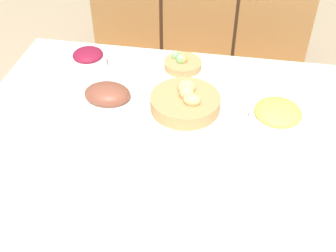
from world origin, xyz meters
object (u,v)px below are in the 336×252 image
(beet_salad_bowl, at_px, (88,59))
(drinking_cup, at_px, (185,154))
(chair_far_center, at_px, (195,56))
(pineapple_bowl, at_px, (277,116))
(egg_basket, at_px, (182,63))
(bread_basket, at_px, (185,101))
(ham_platter, at_px, (107,95))
(fork, at_px, (77,177))
(knife, at_px, (157,187))
(butter_dish, at_px, (66,133))
(spoon, at_px, (166,189))
(chair_far_left, at_px, (122,49))
(dinner_plate, at_px, (117,182))
(chair_far_right, at_px, (270,62))

(beet_salad_bowl, xyz_separation_m, drinking_cup, (0.53, -0.54, -0.01))
(chair_far_center, height_order, pineapple_bowl, chair_far_center)
(egg_basket, bearing_deg, beet_salad_bowl, -170.56)
(bread_basket, xyz_separation_m, ham_platter, (-0.33, -0.01, -0.01))
(fork, relative_size, knife, 1.00)
(pineapple_bowl, height_order, knife, pineapple_bowl)
(knife, relative_size, butter_dish, 1.52)
(knife, relative_size, spoon, 1.00)
(chair_far_left, relative_size, ham_platter, 3.27)
(ham_platter, relative_size, spoon, 1.57)
(bread_basket, bearing_deg, fork, -125.11)
(drinking_cup, bearing_deg, dinner_plate, -146.89)
(chair_far_center, bearing_deg, egg_basket, -91.79)
(butter_dish, bearing_deg, fork, -60.14)
(chair_far_right, bearing_deg, ham_platter, -133.14)
(chair_far_center, xyz_separation_m, fork, (-0.27, -1.23, 0.22))
(chair_far_center, bearing_deg, drinking_cup, -85.87)
(pineapple_bowl, relative_size, fork, 1.12)
(chair_far_left, bearing_deg, bread_basket, -57.50)
(chair_far_right, bearing_deg, chair_far_center, 179.67)
(fork, relative_size, drinking_cup, 2.71)
(drinking_cup, bearing_deg, pineapple_bowl, 39.10)
(fork, relative_size, spoon, 1.00)
(spoon, distance_m, drinking_cup, 0.15)
(pineapple_bowl, xyz_separation_m, spoon, (-0.37, -0.41, -0.04))
(egg_basket, xyz_separation_m, dinner_plate, (-0.12, -0.75, -0.02))
(dinner_plate, height_order, fork, dinner_plate)
(chair_far_left, height_order, chair_far_right, same)
(fork, bearing_deg, bread_basket, 50.45)
(pineapple_bowl, xyz_separation_m, knife, (-0.40, -0.41, -0.04))
(chair_far_right, distance_m, ham_platter, 1.10)
(butter_dish, bearing_deg, chair_far_right, 51.44)
(ham_platter, bearing_deg, chair_far_left, 101.27)
(ham_platter, distance_m, pineapple_bowl, 0.71)
(bread_basket, bearing_deg, drinking_cup, -82.28)
(ham_platter, distance_m, fork, 0.45)
(chair_far_center, distance_m, spoon, 1.25)
(chair_far_center, xyz_separation_m, beet_salad_bowl, (-0.45, -0.55, 0.26))
(fork, height_order, drinking_cup, drinking_cup)
(chair_far_center, relative_size, butter_dish, 7.82)
(fork, bearing_deg, beet_salad_bowl, 99.96)
(chair_far_right, bearing_deg, egg_basket, -133.81)
(egg_basket, xyz_separation_m, knife, (0.03, -0.75, -0.02))
(chair_far_right, relative_size, beet_salad_bowl, 5.99)
(pineapple_bowl, xyz_separation_m, dinner_plate, (-0.55, -0.41, -0.04))
(chair_far_center, bearing_deg, fork, -102.96)
(beet_salad_bowl, bearing_deg, bread_basket, -25.12)
(ham_platter, height_order, beet_salad_bowl, beet_salad_bowl)
(egg_basket, bearing_deg, knife, -88.09)
(fork, bearing_deg, egg_basket, 66.52)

